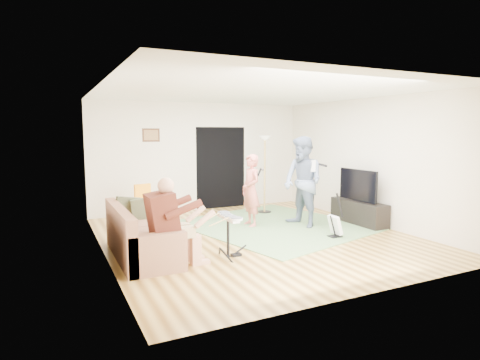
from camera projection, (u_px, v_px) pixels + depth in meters
name	position (u px, v px, depth m)	size (l,w,h in m)	color
floor	(256.00, 237.00, 7.61)	(6.00, 6.00, 0.00)	brown
walls	(257.00, 166.00, 7.45)	(5.50, 6.00, 2.70)	silver
ceiling	(257.00, 92.00, 7.29)	(6.00, 6.00, 0.00)	white
window_blinds	(100.00, 159.00, 6.42)	(2.05, 2.05, 0.00)	brown
doorway	(221.00, 168.00, 10.40)	(2.10, 2.10, 0.00)	black
picture_frame	(151.00, 135.00, 9.52)	(0.42, 0.03, 0.32)	#3F2314
area_rug	(276.00, 225.00, 8.51)	(3.27, 3.53, 0.02)	#59814E
sofa	(137.00, 240.00, 6.35)	(0.84, 2.03, 0.82)	#936349
drummer	(174.00, 231.00, 5.92)	(0.86, 0.48, 1.33)	#542217
drum_kit	(228.00, 238.00, 6.33)	(0.38, 0.68, 0.70)	black
singer	(251.00, 190.00, 8.39)	(0.55, 0.36, 1.52)	#D0655A
microphone	(259.00, 172.00, 8.44)	(0.06, 0.06, 0.24)	black
guitarist	(303.00, 182.00, 8.32)	(0.92, 0.72, 1.89)	slate
guitar_held	(311.00, 165.00, 8.37)	(0.12, 0.60, 0.26)	silver
guitar_spare	(335.00, 225.00, 7.52)	(0.31, 0.27, 0.85)	black
torchiere_lamp	(265.00, 160.00, 9.71)	(0.34, 0.34, 1.88)	black
dining_chair	(146.00, 211.00, 8.44)	(0.44, 0.46, 0.88)	beige
tv_cabinet	(359.00, 212.00, 8.65)	(0.40, 1.40, 0.50)	black
television	(358.00, 185.00, 8.56)	(0.06, 1.08, 0.67)	black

